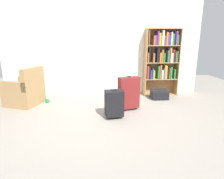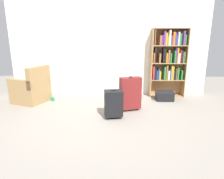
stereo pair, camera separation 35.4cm
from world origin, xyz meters
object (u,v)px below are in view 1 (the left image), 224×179
Objects in this scene: mug at (47,101)px; storage_box at (159,94)px; suitcase_dark_red at (129,93)px; bookshelf at (162,59)px; armchair at (25,92)px; suitcase_black at (114,103)px.

storage_box is at bearing 2.57° from mug.
suitcase_dark_red reaches higher than mug.
armchair is (-3.47, -0.62, -0.69)m from bookshelf.
suitcase_black is at bearing -132.10° from bookshelf.
bookshelf reaches higher than suitcase_black.
suitcase_black is at bearing -130.05° from suitcase_dark_red.
suitcase_black is 0.56m from suitcase_dark_red.
bookshelf reaches higher than armchair.
mug is 2.05m from suitcase_dark_red.
storage_box reaches higher than mug.
armchair reaches higher than mug.
suitcase_dark_red is at bearing 49.95° from suitcase_black.
bookshelf is 3.11× the size of suitcase_black.
bookshelf is 0.98m from storage_box.
armchair is 2.25m from suitcase_black.
armchair is 1.19× the size of suitcase_dark_red.
bookshelf reaches higher than suitcase_dark_red.
mug is at bearing 146.55° from suitcase_black.
armchair reaches higher than suitcase_dark_red.
suitcase_black is 0.76× the size of suitcase_dark_red.
suitcase_dark_red is (-0.93, -0.75, 0.26)m from storage_box.
storage_box is (3.32, 0.20, -0.19)m from armchair.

